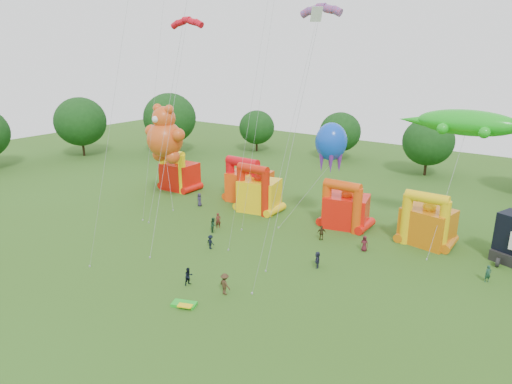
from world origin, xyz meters
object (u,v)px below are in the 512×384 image
Objects in this scene: teddy_bear_kite at (166,146)px; gecko_kite at (460,148)px; octopus_kite at (312,181)px; spectator_0 at (200,200)px; bouncy_castle_0 at (178,174)px; spectator_4 at (322,233)px; bouncy_castle_2 at (258,193)px.

gecko_kite is (34.15, 9.15, 2.29)m from teddy_bear_kite.
gecko_kite is 1.16× the size of octopus_kite.
gecko_kite is at bearing 19.12° from octopus_kite.
gecko_kite is 32.38m from spectator_0.
octopus_kite is at bearing -3.72° from bouncy_castle_0.
bouncy_castle_0 is 3.65× the size of spectator_4.
bouncy_castle_2 is 24.32m from gecko_kite.
spectator_0 is 18.77m from spectator_4.
bouncy_castle_2 reaches higher than spectator_4.
bouncy_castle_0 is at bearing 176.28° from octopus_kite.
spectator_4 is (18.75, -0.79, -0.04)m from spectator_0.
spectator_4 is at bearing 2.23° from teddy_bear_kite.
bouncy_castle_0 is 15.26m from bouncy_castle_2.
bouncy_castle_0 is 26.97m from spectator_4.
spectator_4 is (22.82, 0.89, -7.14)m from teddy_bear_kite.
octopus_kite is at bearing -80.60° from spectator_4.
bouncy_castle_0 is 3.50× the size of spectator_0.
teddy_bear_kite is 7.60× the size of spectator_0.
teddy_bear_kite is 35.43m from gecko_kite.
gecko_kite reaches higher than spectator_0.
bouncy_castle_2 is 0.45× the size of gecko_kite.
bouncy_castle_2 is at bearing -168.99° from gecko_kite.
spectator_4 is at bearing -45.86° from octopus_kite.
bouncy_castle_2 is 8.23m from spectator_0.
bouncy_castle_2 is 13.66m from teddy_bear_kite.
teddy_bear_kite is 23.93m from spectator_4.
bouncy_castle_2 is 12.02m from spectator_4.
octopus_kite reaches higher than bouncy_castle_0.
teddy_bear_kite is at bearing -168.15° from octopus_kite.
teddy_bear_kite is at bearing -157.65° from bouncy_castle_2.
teddy_bear_kite is 20.26m from octopus_kite.
octopus_kite reaches higher than bouncy_castle_2.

